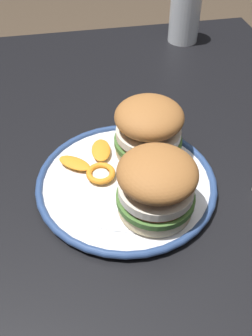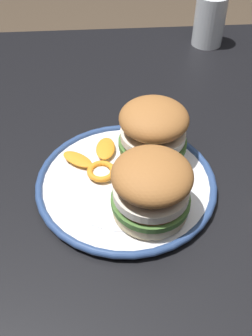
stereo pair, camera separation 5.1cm
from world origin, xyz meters
name	(u,v)px [view 2 (the right image)]	position (x,y,z in m)	size (l,w,h in m)	color
dining_table	(156,226)	(0.00, 0.00, 0.66)	(1.24, 0.83, 0.77)	black
dinner_plate	(126,181)	(0.00, -0.06, 0.78)	(0.30, 0.30, 0.02)	white
sandwich_half_left	(153,130)	(-0.06, -0.01, 0.84)	(0.13, 0.13, 0.10)	beige
sandwich_half_right	(151,187)	(0.07, -0.03, 0.84)	(0.12, 0.12, 0.10)	beige
orange_peel_curled	(101,171)	(-0.02, -0.10, 0.80)	(0.07, 0.07, 0.01)	orange
orange_peel_strip_long	(77,159)	(-0.05, -0.14, 0.80)	(0.06, 0.06, 0.01)	orange
orange_peel_strip_short	(105,148)	(-0.07, -0.09, 0.80)	(0.06, 0.04, 0.01)	orange
drinking_glass	(209,23)	(-0.51, 0.20, 0.83)	(0.08, 0.08, 0.12)	white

